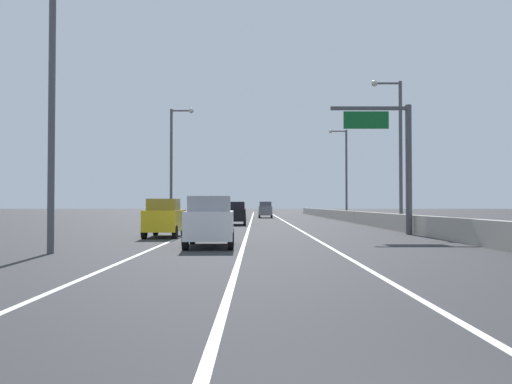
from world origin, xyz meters
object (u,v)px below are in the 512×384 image
Objects in this scene: overhead_sign_gantry at (393,153)px; lamp_post_left_near at (56,84)px; lamp_post_left_mid at (171,158)px; car_yellow_0 at (162,218)px; car_red_3 at (235,211)px; car_green_1 at (224,209)px; car_gray_4 at (263,210)px; lamp_post_right_third at (341,168)px; car_white_2 at (207,222)px; lamp_post_right_second at (394,144)px; car_black_5 at (232,213)px.

lamp_post_left_near reaches higher than overhead_sign_gantry.
lamp_post_left_mid is 20.43m from car_yellow_0.
car_red_3 is (5.25, 15.02, -5.00)m from lamp_post_left_mid.
car_gray_4 is (6.21, -19.78, 0.06)m from car_green_1.
lamp_post_right_third is 1.00× the size of lamp_post_left_near.
lamp_post_right_third is 13.78m from car_gray_4.
car_yellow_0 is at bearing -169.15° from overhead_sign_gantry.
car_white_2 reaches higher than car_yellow_0.
lamp_post_left_near is 2.18× the size of car_red_3.
car_green_1 is at bearing 90.10° from car_yellow_0.
car_yellow_0 is at bearing -114.39° from lamp_post_right_third.
lamp_post_left_mid reaches higher than car_red_3.
lamp_post_right_second is 2.19× the size of car_black_5.
car_yellow_0 is 0.94× the size of car_white_2.
overhead_sign_gantry is at bearing -77.68° from car_green_1.
lamp_post_left_mid is 7.82m from car_black_5.
car_white_2 is 0.90× the size of car_red_3.
car_gray_4 is (-6.83, 39.92, -3.67)m from overhead_sign_gantry.
overhead_sign_gantry is 1.69× the size of car_gray_4.
car_gray_4 is (3.13, 48.92, 0.03)m from car_white_2.
car_red_3 is (-10.22, 32.20, -3.76)m from overhead_sign_gantry.
overhead_sign_gantry is 1.57× the size of car_red_3.
overhead_sign_gantry is 18.28m from car_black_5.
lamp_post_right_third and lamp_post_left_near have the same top height.
car_yellow_0 is 34.78m from car_red_3.
car_black_5 is (-11.62, 8.61, -4.98)m from lamp_post_right_second.
lamp_post_left_near is at bearing -89.20° from lamp_post_left_mid.
car_red_3 is at bearing 90.37° from car_white_2.
car_yellow_0 is (2.54, -19.65, -4.96)m from lamp_post_left_mid.
car_white_2 reaches higher than car_green_1.
car_green_1 is at bearing 95.85° from car_red_3.
lamp_post_right_third is at bearing 37.46° from lamp_post_left_mid.
lamp_post_right_third is at bearing -7.31° from car_red_3.
car_gray_4 is (8.23, 51.91, -4.91)m from lamp_post_left_near.
lamp_post_left_mid is 42.88m from car_green_1.
car_red_3 is at bearing -113.71° from car_gray_4.
lamp_post_left_mid reaches higher than car_gray_4.
car_red_3 is 1.00× the size of car_black_5.
overhead_sign_gantry is 0.72× the size of lamp_post_left_mid.
car_gray_4 reaches higher than car_white_2.
lamp_post_left_near is 2.19× the size of car_black_5.
car_gray_4 is at bearing 86.34° from car_white_2.
lamp_post_left_near is 2.59× the size of car_yellow_0.
car_green_1 is 20.73m from car_gray_4.
lamp_post_left_near is 2.43× the size of car_white_2.
car_black_5 is (-3.04, -25.00, -0.07)m from car_gray_4.
overhead_sign_gantry is at bearing 38.53° from lamp_post_left_near.
lamp_post_left_mid is (-17.21, 10.86, 0.00)m from lamp_post_right_second.
car_gray_4 is (3.39, 7.72, 0.09)m from car_red_3.
lamp_post_right_third reaches higher than car_white_2.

